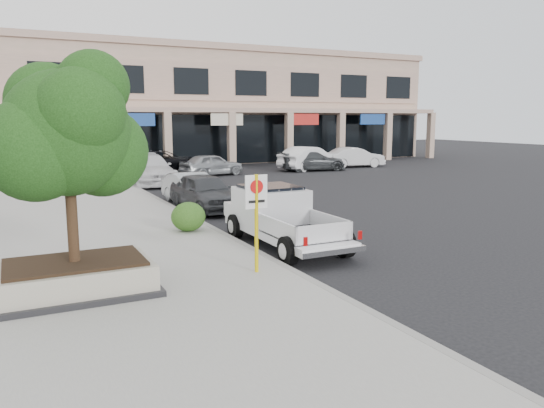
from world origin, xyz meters
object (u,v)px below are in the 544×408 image
(lot_car_a, at_px, (212,165))
(lot_car_e, at_px, (314,159))
(planter, at_px, (76,277))
(curb_car_c, at_px, (149,169))
(lot_car_c, at_px, (312,161))
(lot_car_d, at_px, (164,161))
(pickup_truck, at_px, (285,218))
(curb_car_d, at_px, (136,167))
(lot_car_b, at_px, (309,158))
(curb_car_b, at_px, (192,189))
(planter_tree, at_px, (73,134))
(lot_car_f, at_px, (354,157))
(curb_car_a, at_px, (205,192))
(no_parking_sign, at_px, (256,210))

(lot_car_a, xyz_separation_m, lot_car_e, (8.30, 0.96, 0.02))
(planter, height_order, curb_car_c, curb_car_c)
(lot_car_c, bearing_deg, lot_car_d, 76.23)
(pickup_truck, height_order, curb_car_c, pickup_truck)
(curb_car_d, bearing_deg, lot_car_c, -10.50)
(planter, xyz_separation_m, pickup_truck, (6.01, 2.11, 0.37))
(lot_car_d, bearing_deg, lot_car_b, -83.33)
(curb_car_b, xyz_separation_m, lot_car_e, (13.05, 11.53, 0.06))
(curb_car_b, height_order, curb_car_d, curb_car_d)
(planter_tree, distance_m, pickup_truck, 6.70)
(planter_tree, xyz_separation_m, lot_car_f, (22.37, 21.91, -2.66))
(pickup_truck, relative_size, curb_car_a, 1.22)
(planter, relative_size, curb_car_a, 0.72)
(no_parking_sign, xyz_separation_m, pickup_truck, (2.04, 2.43, -0.78))
(curb_car_a, relative_size, lot_car_d, 0.82)
(no_parking_sign, bearing_deg, lot_car_f, 50.36)
(curb_car_c, bearing_deg, pickup_truck, -88.26)
(curb_car_a, distance_m, curb_car_d, 12.75)
(planter_tree, bearing_deg, lot_car_b, 49.95)
(planter, height_order, curb_car_a, curb_car_a)
(lot_car_d, bearing_deg, lot_car_f, -77.29)
(pickup_truck, xyz_separation_m, lot_car_c, (12.25, 19.03, -0.15))
(lot_car_e, bearing_deg, pickup_truck, 149.78)
(planter, bearing_deg, curb_car_c, 72.22)
(lot_car_e, bearing_deg, lot_car_d, 77.85)
(curb_car_c, height_order, lot_car_b, lot_car_b)
(curb_car_b, bearing_deg, no_parking_sign, -103.34)
(curb_car_a, height_order, lot_car_c, curb_car_a)
(planter, relative_size, lot_car_e, 0.74)
(no_parking_sign, height_order, lot_car_a, no_parking_sign)
(curb_car_b, distance_m, lot_car_a, 11.59)
(curb_car_c, bearing_deg, curb_car_b, -88.68)
(no_parking_sign, bearing_deg, lot_car_b, 56.99)
(pickup_truck, bearing_deg, no_parking_sign, -129.93)
(lot_car_d, relative_size, lot_car_e, 1.23)
(lot_car_e, bearing_deg, lot_car_c, 146.73)
(no_parking_sign, xyz_separation_m, lot_car_f, (18.54, 22.38, -0.88))
(curb_car_c, bearing_deg, lot_car_e, 16.63)
(lot_car_a, bearing_deg, lot_car_e, -95.33)
(curb_car_b, relative_size, curb_car_d, 0.77)
(curb_car_c, distance_m, lot_car_b, 12.73)
(lot_car_d, bearing_deg, planter, -174.56)
(curb_car_c, bearing_deg, lot_car_b, 15.86)
(lot_car_e, bearing_deg, planter_tree, 142.12)
(no_parking_sign, relative_size, curb_car_a, 0.52)
(lot_car_a, bearing_deg, curb_car_b, 143.87)
(curb_car_c, distance_m, curb_car_d, 3.07)
(planter, xyz_separation_m, curb_car_c, (6.00, 18.71, 0.36))
(no_parking_sign, height_order, lot_car_d, no_parking_sign)
(curb_car_b, distance_m, curb_car_d, 11.14)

